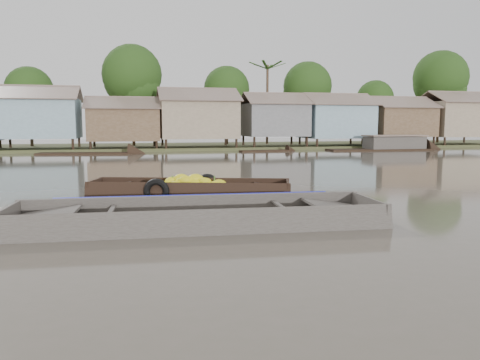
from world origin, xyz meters
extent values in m
plane|color=#534D40|center=(0.00, 0.00, 0.00)|extent=(120.00, 120.00, 0.00)
cube|color=#384723|center=(0.00, 33.00, 0.00)|extent=(120.00, 12.00, 0.50)
cube|color=#7E9FAE|center=(-10.50, 29.50, 2.70)|extent=(6.20, 5.20, 3.20)
cube|color=brown|center=(-10.50, 28.10, 4.75)|extent=(6.60, 3.02, 1.28)
cube|color=brown|center=(-10.50, 30.90, 4.75)|extent=(6.60, 3.02, 1.28)
cube|color=brown|center=(-3.80, 29.50, 2.20)|extent=(5.80, 4.60, 2.70)
cube|color=brown|center=(-3.80, 28.26, 4.00)|extent=(6.20, 2.67, 1.14)
cube|color=brown|center=(-3.80, 30.74, 4.00)|extent=(6.20, 2.67, 1.14)
cube|color=gray|center=(2.50, 29.50, 2.65)|extent=(6.50, 5.30, 3.30)
cube|color=brown|center=(2.50, 28.07, 4.75)|extent=(6.90, 3.08, 1.31)
cube|color=brown|center=(2.50, 30.93, 4.75)|extent=(6.90, 3.08, 1.31)
cube|color=slate|center=(9.50, 29.50, 2.60)|extent=(5.40, 4.70, 2.90)
cube|color=brown|center=(9.50, 28.23, 4.50)|extent=(5.80, 2.73, 1.17)
cube|color=brown|center=(9.50, 30.77, 4.50)|extent=(5.80, 2.73, 1.17)
cube|color=#7E9FAE|center=(15.50, 29.50, 2.50)|extent=(6.00, 5.00, 3.10)
cube|color=brown|center=(15.50, 28.15, 4.50)|extent=(6.40, 2.90, 1.24)
cube|color=brown|center=(15.50, 30.85, 4.50)|extent=(6.40, 2.90, 1.24)
cube|color=brown|center=(22.00, 29.50, 2.45)|extent=(5.70, 4.90, 2.80)
cube|color=brown|center=(22.00, 28.18, 4.30)|extent=(6.10, 2.85, 1.21)
cube|color=brown|center=(22.00, 30.82, 4.30)|extent=(6.10, 2.85, 1.21)
cube|color=gray|center=(28.50, 29.50, 2.70)|extent=(6.30, 5.10, 3.40)
cube|color=brown|center=(28.50, 28.12, 4.85)|extent=(6.70, 2.96, 1.26)
cube|color=brown|center=(28.50, 30.88, 4.85)|extent=(6.70, 2.96, 1.26)
cylinder|color=#473323|center=(-12.00, 34.00, 2.45)|extent=(0.28, 0.28, 4.90)
sphere|color=#1B3811|center=(-12.00, 34.00, 5.25)|extent=(4.20, 4.20, 4.20)
cylinder|color=#473323|center=(-3.00, 33.00, 3.15)|extent=(0.28, 0.28, 6.30)
sphere|color=#1B3811|center=(-3.00, 33.00, 6.75)|extent=(5.40, 5.40, 5.40)
cylinder|color=#473323|center=(6.00, 34.00, 2.62)|extent=(0.28, 0.28, 5.25)
sphere|color=#1B3811|center=(6.00, 34.00, 5.62)|extent=(4.50, 4.50, 4.50)
cylinder|color=#473323|center=(14.00, 33.00, 2.80)|extent=(0.28, 0.28, 5.60)
sphere|color=#1B3811|center=(14.00, 33.00, 6.00)|extent=(4.80, 4.80, 4.80)
cylinder|color=#473323|center=(22.00, 34.00, 2.27)|extent=(0.28, 0.28, 4.55)
sphere|color=#1B3811|center=(22.00, 34.00, 4.88)|extent=(3.90, 3.90, 3.90)
cylinder|color=#473323|center=(29.00, 33.00, 3.32)|extent=(0.28, 0.28, 6.65)
sphere|color=#1B3811|center=(29.00, 33.00, 7.12)|extent=(5.70, 5.70, 5.70)
cylinder|color=#473323|center=(10.00, 33.50, 4.00)|extent=(0.24, 0.24, 8.00)
cube|color=black|center=(-1.36, 3.43, -0.08)|extent=(6.38, 2.96, 0.08)
cube|color=black|center=(-1.16, 4.09, 0.18)|extent=(6.21, 2.00, 0.59)
cube|color=black|center=(-1.56, 2.78, 0.18)|extent=(6.21, 2.00, 0.59)
cube|color=black|center=(1.66, 2.53, 0.18)|extent=(0.46, 1.36, 0.56)
cube|color=black|center=(1.13, 2.69, 0.25)|extent=(1.39, 1.47, 0.21)
cube|color=black|center=(-4.38, 4.34, 0.18)|extent=(0.46, 1.36, 0.56)
cube|color=black|center=(-3.85, 4.18, 0.25)|extent=(1.39, 1.47, 0.21)
cube|color=black|center=(-2.80, 3.87, 0.30)|extent=(0.48, 1.31, 0.05)
cube|color=black|center=(0.08, 3.00, 0.30)|extent=(0.48, 1.31, 0.05)
ellipsoid|color=yellow|center=(-1.22, 3.18, 0.37)|extent=(0.52, 0.43, 0.28)
ellipsoid|color=yellow|center=(-1.36, 3.04, 0.25)|extent=(0.48, 0.40, 0.26)
ellipsoid|color=yellow|center=(-1.32, 3.30, 0.42)|extent=(0.53, 0.44, 0.28)
ellipsoid|color=yellow|center=(-0.97, 3.72, 0.29)|extent=(0.51, 0.42, 0.27)
ellipsoid|color=yellow|center=(-2.43, 3.36, 0.17)|extent=(0.47, 0.39, 0.25)
ellipsoid|color=yellow|center=(-0.98, 3.26, 0.42)|extent=(0.55, 0.45, 0.29)
ellipsoid|color=yellow|center=(-0.43, 2.75, 0.22)|extent=(0.50, 0.41, 0.26)
ellipsoid|color=yellow|center=(-1.20, 3.35, 0.51)|extent=(0.61, 0.50, 0.32)
ellipsoid|color=yellow|center=(-1.83, 3.26, 0.36)|extent=(0.46, 0.38, 0.24)
ellipsoid|color=yellow|center=(-1.90, 3.66, 0.41)|extent=(0.60, 0.49, 0.32)
ellipsoid|color=yellow|center=(-2.29, 3.67, 0.29)|extent=(0.60, 0.49, 0.32)
ellipsoid|color=yellow|center=(-2.33, 3.88, 0.27)|extent=(0.54, 0.45, 0.29)
ellipsoid|color=yellow|center=(-0.92, 3.75, 0.28)|extent=(0.49, 0.41, 0.26)
ellipsoid|color=yellow|center=(-1.30, 3.52, 0.49)|extent=(0.46, 0.37, 0.24)
ellipsoid|color=yellow|center=(-0.59, 3.03, 0.33)|extent=(0.55, 0.45, 0.29)
ellipsoid|color=yellow|center=(-2.23, 3.35, 0.24)|extent=(0.59, 0.48, 0.31)
ellipsoid|color=yellow|center=(-1.63, 3.58, 0.51)|extent=(0.56, 0.46, 0.30)
ellipsoid|color=yellow|center=(-1.51, 3.30, 0.48)|extent=(0.57, 0.46, 0.30)
ellipsoid|color=yellow|center=(-1.48, 3.70, 0.37)|extent=(0.53, 0.44, 0.28)
ellipsoid|color=yellow|center=(-2.18, 3.33, 0.22)|extent=(0.58, 0.47, 0.31)
ellipsoid|color=yellow|center=(-2.39, 3.68, 0.19)|extent=(0.46, 0.38, 0.25)
ellipsoid|color=yellow|center=(-1.62, 3.42, 0.42)|extent=(0.55, 0.46, 0.30)
ellipsoid|color=yellow|center=(-0.57, 3.53, 0.26)|extent=(0.52, 0.42, 0.28)
ellipsoid|color=yellow|center=(-0.91, 3.11, 0.44)|extent=(0.47, 0.38, 0.25)
ellipsoid|color=yellow|center=(-1.57, 3.65, 0.39)|extent=(0.53, 0.43, 0.28)
ellipsoid|color=yellow|center=(-0.42, 3.41, 0.31)|extent=(0.58, 0.48, 0.31)
ellipsoid|color=yellow|center=(-2.14, 3.42, 0.29)|extent=(0.53, 0.43, 0.28)
ellipsoid|color=yellow|center=(-2.23, 3.47, 0.28)|extent=(0.60, 0.49, 0.32)
ellipsoid|color=yellow|center=(-1.57, 3.85, 0.38)|extent=(0.47, 0.39, 0.25)
ellipsoid|color=yellow|center=(-1.44, 3.76, 0.33)|extent=(0.48, 0.40, 0.26)
cylinder|color=#3F6626|center=(-1.91, 3.60, 0.51)|extent=(0.05, 0.05, 0.21)
cylinder|color=#3F6626|center=(-1.14, 3.37, 0.51)|extent=(0.05, 0.05, 0.21)
cylinder|color=#3F6626|center=(-0.60, 3.21, 0.51)|extent=(0.05, 0.05, 0.21)
torus|color=black|center=(-0.70, 4.05, 0.20)|extent=(0.82, 0.43, 0.80)
torus|color=black|center=(-2.46, 2.95, 0.20)|extent=(0.84, 0.43, 0.81)
cube|color=#3D3834|center=(-1.73, -1.23, -0.08)|extent=(8.21, 2.24, 0.08)
cube|color=#3D3834|center=(-1.66, -0.24, 0.21)|extent=(8.29, 0.68, 0.66)
cube|color=#3D3834|center=(-1.79, -2.22, 0.21)|extent=(8.29, 0.68, 0.66)
cube|color=#3D3834|center=(2.33, -1.48, 0.21)|extent=(0.18, 2.03, 0.63)
cube|color=#3D3834|center=(1.62, -1.44, 0.29)|extent=(1.51, 1.83, 0.26)
cube|color=#3D3834|center=(-5.78, -0.98, 0.21)|extent=(0.18, 2.03, 0.63)
cube|color=#3D3834|center=(-5.07, -1.03, 0.29)|extent=(1.51, 1.83, 0.26)
cube|color=#3D3834|center=(-3.66, -1.11, 0.34)|extent=(0.22, 1.95, 0.05)
cube|color=#3D3834|center=(0.21, -1.35, 0.34)|extent=(0.22, 1.95, 0.05)
cube|color=#665E54|center=(-1.73, -1.23, -0.03)|extent=(6.27, 1.97, 0.02)
cube|color=#1118AE|center=(-1.66, -0.18, 0.46)|extent=(6.70, 0.51, 0.16)
torus|color=olive|center=(0.58, -1.71, 0.00)|extent=(0.46, 0.46, 0.07)
torus|color=olive|center=(0.58, -1.71, 0.05)|extent=(0.38, 0.38, 0.07)
cube|color=black|center=(-6.58, 25.05, -0.05)|extent=(7.10, 2.53, 0.35)
cube|color=black|center=(17.53, 24.85, -0.05)|extent=(9.22, 2.37, 0.35)
cube|color=black|center=(7.44, 25.25, -0.05)|extent=(4.31, 1.31, 0.35)
cube|color=black|center=(19.00, 25.00, 0.55)|extent=(5.00, 2.00, 1.20)
camera|label=1|loc=(-3.15, -11.54, 2.28)|focal=35.00mm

